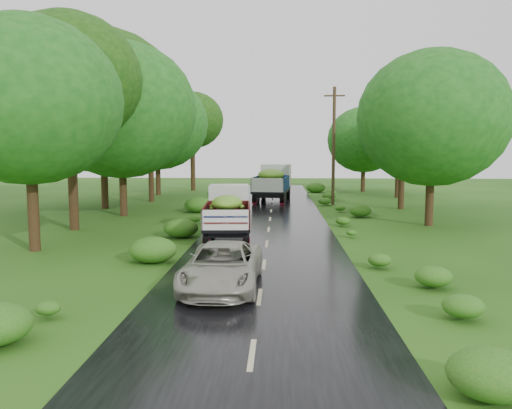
# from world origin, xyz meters

# --- Properties ---
(ground) EXTENTS (120.00, 120.00, 0.00)m
(ground) POSITION_xyz_m (0.00, 0.00, 0.00)
(ground) COLOR #1C440E
(ground) RESTS_ON ground
(road) EXTENTS (6.50, 80.00, 0.02)m
(road) POSITION_xyz_m (0.00, 5.00, 0.01)
(road) COLOR black
(road) RESTS_ON ground
(road_lines) EXTENTS (0.12, 69.60, 0.00)m
(road_lines) POSITION_xyz_m (0.00, 6.00, 0.02)
(road_lines) COLOR #BFB78C
(road_lines) RESTS_ON road
(truck_near) EXTENTS (2.39, 5.80, 2.38)m
(truck_near) POSITION_xyz_m (-1.89, 9.71, 1.35)
(truck_near) COLOR black
(truck_near) RESTS_ON ground
(truck_far) EXTENTS (3.19, 7.18, 2.93)m
(truck_far) POSITION_xyz_m (0.05, 26.90, 1.66)
(truck_far) COLOR black
(truck_far) RESTS_ON ground
(car) EXTENTS (2.28, 4.80, 1.32)m
(car) POSITION_xyz_m (-1.16, 0.86, 0.68)
(car) COLOR #A19F8F
(car) RESTS_ON road
(utility_pole) EXTENTS (1.55, 0.25, 8.82)m
(utility_pole) POSITION_xyz_m (4.63, 24.29, 4.54)
(utility_pole) COLOR #382616
(utility_pole) RESTS_ON ground
(trees_left) EXTENTS (7.66, 34.63, 9.65)m
(trees_left) POSITION_xyz_m (-10.15, 21.14, 6.79)
(trees_left) COLOR black
(trees_left) RESTS_ON ground
(trees_right) EXTENTS (5.81, 26.51, 7.66)m
(trees_right) POSITION_xyz_m (9.30, 24.88, 5.41)
(trees_right) COLOR black
(trees_right) RESTS_ON ground
(shrubs) EXTENTS (11.90, 44.00, 0.70)m
(shrubs) POSITION_xyz_m (0.00, 14.00, 0.35)
(shrubs) COLOR #245D16
(shrubs) RESTS_ON ground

